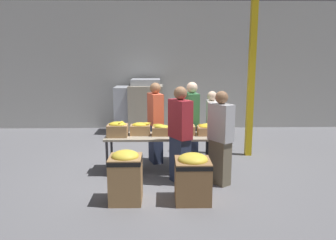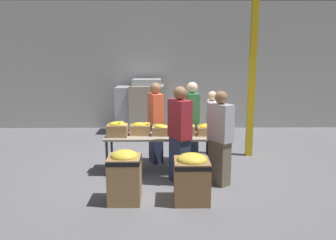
% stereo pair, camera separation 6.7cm
% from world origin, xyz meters
% --- Properties ---
extents(ground_plane, '(30.00, 30.00, 0.00)m').
position_xyz_m(ground_plane, '(0.00, 0.00, 0.00)').
color(ground_plane, slate).
extents(wall_back, '(16.00, 0.08, 4.00)m').
position_xyz_m(wall_back, '(0.00, 4.23, 2.00)').
color(wall_back, '#B7B7B2').
rests_on(wall_back, ground_plane).
extents(sorting_table, '(2.23, 0.70, 0.74)m').
position_xyz_m(sorting_table, '(0.00, 0.00, 0.69)').
color(sorting_table, '#9E937F').
rests_on(sorting_table, ground_plane).
extents(banana_box_0, '(0.39, 0.32, 0.32)m').
position_xyz_m(banana_box_0, '(-0.87, -0.06, 0.89)').
color(banana_box_0, tan).
rests_on(banana_box_0, sorting_table).
extents(banana_box_1, '(0.41, 0.27, 0.26)m').
position_xyz_m(banana_box_1, '(-0.43, 0.07, 0.87)').
color(banana_box_1, tan).
rests_on(banana_box_1, sorting_table).
extents(banana_box_2, '(0.39, 0.27, 0.22)m').
position_xyz_m(banana_box_2, '(0.00, 0.03, 0.85)').
color(banana_box_2, '#A37A4C').
rests_on(banana_box_2, sorting_table).
extents(banana_box_3, '(0.39, 0.31, 0.24)m').
position_xyz_m(banana_box_3, '(0.47, 0.09, 0.86)').
color(banana_box_3, '#A37A4C').
rests_on(banana_box_3, sorting_table).
extents(banana_box_4, '(0.40, 0.33, 0.24)m').
position_xyz_m(banana_box_4, '(0.92, 0.05, 0.85)').
color(banana_box_4, tan).
rests_on(banana_box_4, sorting_table).
extents(volunteer_0, '(0.30, 0.50, 1.77)m').
position_xyz_m(volunteer_0, '(0.65, 0.57, 0.88)').
color(volunteer_0, '#2D3856').
rests_on(volunteer_0, ground_plane).
extents(volunteer_1, '(0.44, 0.53, 1.78)m').
position_xyz_m(volunteer_1, '(0.33, -0.61, 0.88)').
color(volunteer_1, '#2D3856').
rests_on(volunteer_1, ground_plane).
extents(volunteer_2, '(0.23, 0.43, 1.57)m').
position_xyz_m(volunteer_2, '(1.08, 0.59, 0.78)').
color(volunteer_2, black).
rests_on(volunteer_2, ground_plane).
extents(volunteer_3, '(0.45, 0.51, 1.70)m').
position_xyz_m(volunteer_3, '(1.05, -0.69, 0.85)').
color(volunteer_3, '#6B604C').
rests_on(volunteer_3, ground_plane).
extents(volunteer_4, '(0.37, 0.52, 1.75)m').
position_xyz_m(volunteer_4, '(-0.13, 0.61, 0.87)').
color(volunteer_4, '#2D3856').
rests_on(volunteer_4, ground_plane).
extents(donation_bin_0, '(0.51, 0.51, 0.84)m').
position_xyz_m(donation_bin_0, '(-0.57, -1.43, 0.45)').
color(donation_bin_0, '#A37A4C').
rests_on(donation_bin_0, ground_plane).
extents(donation_bin_1, '(0.56, 0.56, 0.79)m').
position_xyz_m(donation_bin_1, '(0.49, -1.43, 0.42)').
color(donation_bin_1, olive).
rests_on(donation_bin_1, ground_plane).
extents(support_pillar, '(0.14, 0.14, 4.00)m').
position_xyz_m(support_pillar, '(2.05, 1.09, 2.00)').
color(support_pillar, gold).
rests_on(support_pillar, ground_plane).
extents(pallet_stack_0, '(0.94, 0.94, 1.41)m').
position_xyz_m(pallet_stack_0, '(-0.98, 3.55, 0.69)').
color(pallet_stack_0, olive).
rests_on(pallet_stack_0, ground_plane).
extents(pallet_stack_1, '(0.93, 0.93, 1.64)m').
position_xyz_m(pallet_stack_1, '(-0.48, 3.58, 0.81)').
color(pallet_stack_1, olive).
rests_on(pallet_stack_1, ground_plane).
extents(pallet_stack_2, '(1.09, 1.09, 1.46)m').
position_xyz_m(pallet_stack_2, '(-0.47, 3.43, 0.72)').
color(pallet_stack_2, olive).
rests_on(pallet_stack_2, ground_plane).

